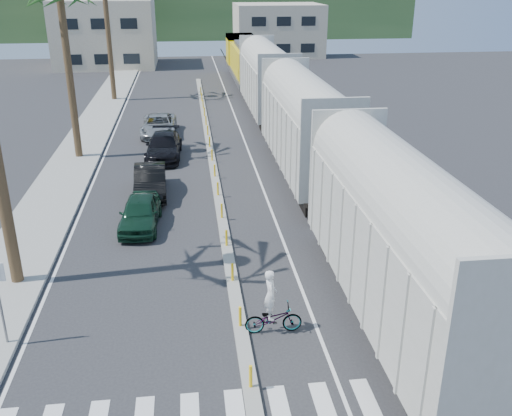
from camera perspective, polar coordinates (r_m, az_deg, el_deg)
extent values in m
plane|color=#28282B|center=(17.47, -0.92, -15.71)|extent=(140.00, 140.00, 0.00)
cube|color=gray|center=(40.76, -16.86, 6.14)|extent=(3.00, 90.00, 0.15)
cube|color=black|center=(43.43, 0.75, 7.99)|extent=(0.12, 100.00, 0.06)
cube|color=black|center=(43.64, 2.64, 8.04)|extent=(0.12, 100.00, 0.06)
cube|color=gray|center=(35.38, -4.41, 4.65)|extent=(0.45, 60.00, 0.15)
cylinder|color=yellow|center=(16.38, -0.54, -16.47)|extent=(0.10, 0.10, 0.70)
cylinder|color=yellow|center=(18.80, -1.59, -10.78)|extent=(0.10, 0.10, 0.70)
cylinder|color=yellow|center=(21.37, -2.37, -6.41)|extent=(0.10, 0.10, 0.70)
cylinder|color=yellow|center=(24.04, -2.97, -3.00)|extent=(0.10, 0.10, 0.70)
cylinder|color=yellow|center=(26.78, -3.45, -0.27)|extent=(0.10, 0.10, 0.70)
cylinder|color=yellow|center=(29.57, -3.84, 1.94)|extent=(0.10, 0.10, 0.70)
cylinder|color=yellow|center=(32.39, -4.16, 3.77)|extent=(0.10, 0.10, 0.70)
cylinder|color=yellow|center=(35.25, -4.43, 5.31)|extent=(0.10, 0.10, 0.70)
cylinder|color=yellow|center=(38.13, -4.66, 6.61)|extent=(0.10, 0.10, 0.70)
cylinder|color=yellow|center=(41.02, -4.86, 7.74)|extent=(0.10, 0.10, 0.70)
cylinder|color=yellow|center=(43.93, -5.03, 8.71)|extent=(0.10, 0.10, 0.70)
cylinder|color=yellow|center=(46.85, -5.18, 9.56)|extent=(0.10, 0.10, 0.70)
cylinder|color=yellow|center=(49.78, -5.32, 10.31)|extent=(0.10, 0.10, 0.70)
cylinder|color=yellow|center=(52.72, -5.44, 10.98)|extent=(0.10, 0.10, 0.70)
cylinder|color=yellow|center=(55.67, -5.55, 11.58)|extent=(0.10, 0.10, 0.70)
cube|color=silver|center=(15.95, -0.10, -20.09)|extent=(14.00, 2.20, 0.01)
cube|color=silver|center=(40.52, -14.47, 6.19)|extent=(0.12, 90.00, 0.01)
cube|color=silver|center=(40.35, -1.20, 6.83)|extent=(0.12, 90.00, 0.01)
cube|color=#B7B6A8|center=(18.43, 14.17, -4.36)|extent=(3.00, 12.88, 3.40)
cylinder|color=#B7B6A8|center=(17.76, 14.68, 0.55)|extent=(2.90, 12.58, 2.90)
cube|color=black|center=(19.50, 13.56, -10.15)|extent=(2.60, 12.88, 1.00)
cube|color=#B7B6A8|center=(31.99, 4.83, 7.63)|extent=(3.00, 12.88, 3.40)
cylinder|color=#B7B6A8|center=(31.61, 4.93, 10.61)|extent=(2.90, 12.58, 2.90)
cube|color=black|center=(32.62, 4.70, 3.89)|extent=(2.60, 12.88, 1.00)
cube|color=#B7B6A8|center=(46.44, 1.06, 12.30)|extent=(3.00, 12.88, 3.40)
cylinder|color=#B7B6A8|center=(46.18, 1.08, 14.38)|extent=(2.90, 12.58, 2.90)
cube|color=black|center=(46.88, 1.04, 9.65)|extent=(2.60, 12.88, 1.00)
cube|color=#4C4C4F|center=(62.38, -1.05, 13.34)|extent=(3.00, 17.00, 0.50)
cube|color=yellow|center=(61.18, -0.96, 14.63)|extent=(2.70, 12.24, 2.60)
cube|color=yellow|center=(67.83, -1.59, 15.64)|extent=(3.00, 3.74, 3.20)
cube|color=black|center=(62.48, -1.04, 12.80)|extent=(2.60, 13.60, 0.90)
cylinder|color=brown|center=(36.81, -18.13, 12.23)|extent=(0.44, 0.44, 10.00)
cylinder|color=brown|center=(54.31, -14.57, 16.60)|extent=(0.44, 0.44, 12.00)
cylinder|color=slate|center=(19.15, -24.21, -8.80)|extent=(0.08, 0.08, 3.00)
cube|color=#B4A68F|center=(76.60, -14.79, 16.54)|extent=(12.00, 10.00, 8.00)
cube|color=#B4A68F|center=(92.60, -14.93, 18.03)|extent=(14.00, 12.00, 10.00)
cube|color=#B4A68F|center=(85.07, 2.19, 17.39)|extent=(12.00, 10.00, 7.00)
cube|color=#385628|center=(113.80, -6.68, 19.76)|extent=(80.00, 20.00, 12.00)
imported|color=#103221|center=(26.49, -11.52, -0.45)|extent=(2.17, 4.40, 1.43)
imported|color=black|center=(30.35, -10.52, 2.67)|extent=(1.96, 4.74, 1.52)
imported|color=black|center=(36.53, -9.20, 6.11)|extent=(2.62, 5.41, 1.51)
imported|color=#9DA0A2|center=(42.02, -9.71, 8.17)|extent=(2.70, 5.35, 1.45)
imported|color=#9EA0A5|center=(18.71, 1.75, -11.01)|extent=(0.66, 1.86, 0.97)
imported|color=white|center=(18.21, 1.47, -8.64)|extent=(0.62, 0.41, 1.69)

